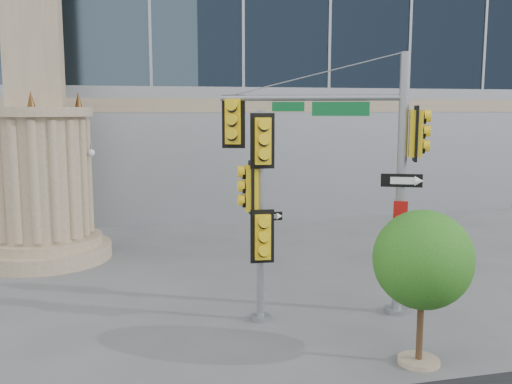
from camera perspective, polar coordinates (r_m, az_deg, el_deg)
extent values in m
plane|color=#545456|center=(12.54, 3.85, -15.39)|extent=(120.00, 120.00, 0.00)
cylinder|color=gray|center=(20.65, -20.36, -5.63)|extent=(4.40, 4.40, 0.50)
cylinder|color=gray|center=(20.56, -20.41, -4.55)|extent=(3.80, 3.80, 0.30)
cylinder|color=gray|center=(20.22, -20.72, 1.41)|extent=(3.00, 3.00, 4.00)
cylinder|color=gray|center=(20.09, -21.03, 7.50)|extent=(3.50, 3.50, 0.30)
cone|color=#472D14|center=(19.98, -17.35, 8.82)|extent=(0.24, 0.24, 0.50)
cylinder|color=slate|center=(14.95, 13.86, -11.37)|extent=(0.59, 0.59, 0.13)
cylinder|color=slate|center=(14.22, 14.29, 0.56)|extent=(0.23, 0.23, 6.36)
cylinder|color=slate|center=(14.11, 5.43, 9.36)|extent=(4.14, 1.93, 0.15)
cube|color=#0B5E29|center=(14.04, 8.46, 8.23)|extent=(1.28, 0.59, 0.34)
cube|color=yellow|center=(14.39, -2.26, 7.04)|extent=(0.65, 0.51, 1.33)
cube|color=yellow|center=(14.14, 15.68, 5.65)|extent=(0.51, 0.65, 1.33)
cube|color=black|center=(14.05, 14.36, 1.12)|extent=(0.91, 0.42, 0.32)
cube|color=#A4100F|center=(14.16, 14.25, -1.86)|extent=(0.32, 0.17, 0.49)
cylinder|color=slate|center=(14.04, 0.45, -12.44)|extent=(0.48, 0.48, 0.12)
cylinder|color=slate|center=(13.37, 0.46, -2.58)|extent=(0.18, 0.18, 5.02)
cube|color=yellow|center=(12.94, 0.64, 5.12)|extent=(0.57, 0.32, 1.25)
cube|color=yellow|center=(13.22, -0.48, 0.38)|extent=(0.32, 0.57, 1.25)
cube|color=yellow|center=(13.24, 0.63, -4.46)|extent=(0.57, 0.32, 1.25)
cube|color=black|center=(13.28, 1.32, -2.44)|extent=(0.62, 0.07, 0.20)
cylinder|color=gray|center=(12.31, 15.94, -15.92)|extent=(0.83, 0.83, 0.09)
cylinder|color=#382314|center=(12.01, 16.09, -12.49)|extent=(0.13, 0.13, 1.67)
sphere|color=#206517|center=(11.63, 16.35, -6.49)|extent=(1.95, 1.95, 1.95)
sphere|color=#206517|center=(12.10, 17.47, -7.33)|extent=(1.20, 1.20, 1.20)
sphere|color=#206517|center=(11.34, 15.46, -8.05)|extent=(1.02, 1.02, 1.02)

